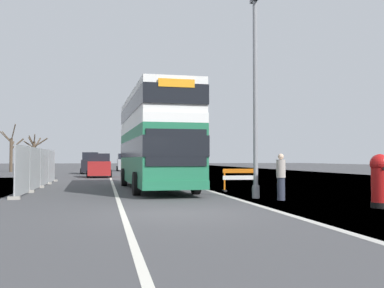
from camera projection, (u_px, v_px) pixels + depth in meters
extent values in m
cube|color=#424244|center=(175.00, 215.00, 12.45)|extent=(140.00, 280.00, 0.10)
cube|color=#B2AFA8|center=(275.00, 211.00, 13.05)|extent=(0.24, 196.00, 0.01)
cube|color=silver|center=(123.00, 215.00, 12.16)|extent=(0.16, 168.00, 0.01)
cube|color=#1E6B47|center=(155.00, 157.00, 22.21)|extent=(2.97, 11.35, 2.61)
cube|color=white|center=(155.00, 127.00, 22.26)|extent=(2.97, 11.35, 0.40)
cube|color=white|center=(155.00, 109.00, 22.29)|extent=(2.94, 11.24, 1.43)
cube|color=black|center=(155.00, 149.00, 22.22)|extent=(3.00, 11.46, 0.84)
cube|color=black|center=(155.00, 109.00, 22.29)|extent=(2.99, 11.41, 0.79)
cube|color=black|center=(176.00, 148.00, 16.72)|extent=(2.39, 0.14, 1.44)
cube|color=orange|center=(177.00, 83.00, 16.80)|extent=(1.43, 0.11, 0.32)
cube|color=#1E6B47|center=(155.00, 179.00, 22.17)|extent=(3.00, 11.46, 0.36)
cylinder|color=black|center=(136.00, 184.00, 18.47)|extent=(0.33, 1.01, 1.00)
cylinder|color=black|center=(196.00, 183.00, 19.07)|extent=(0.33, 1.01, 1.00)
cylinder|color=black|center=(124.00, 177.00, 24.88)|extent=(0.33, 1.01, 1.00)
cylinder|color=black|center=(169.00, 177.00, 25.48)|extent=(0.33, 1.01, 1.00)
cylinder|color=gray|center=(255.00, 99.00, 17.25)|extent=(0.18, 0.18, 7.83)
cylinder|color=gray|center=(256.00, 192.00, 17.12)|extent=(0.29, 0.29, 0.50)
cylinder|color=black|center=(381.00, 205.00, 13.77)|extent=(0.61, 0.61, 0.18)
cylinder|color=#B71414|center=(380.00, 183.00, 13.79)|extent=(0.56, 0.56, 1.21)
sphere|color=#B71414|center=(380.00, 164.00, 13.81)|extent=(0.63, 0.63, 0.63)
cube|color=orange|center=(240.00, 171.00, 20.84)|extent=(1.64, 0.14, 0.20)
cube|color=white|center=(240.00, 178.00, 20.83)|extent=(1.64, 0.14, 0.20)
cube|color=orange|center=(224.00, 181.00, 20.71)|extent=(0.07, 0.07, 0.97)
cube|color=black|center=(225.00, 191.00, 20.69)|extent=(0.16, 0.45, 0.08)
cube|color=orange|center=(254.00, 181.00, 20.94)|extent=(0.07, 0.07, 0.97)
cube|color=black|center=(255.00, 190.00, 20.93)|extent=(0.16, 0.45, 0.08)
cube|color=#A8AAAD|center=(23.00, 170.00, 18.24)|extent=(0.04, 3.26, 2.06)
cube|color=#A8AAAD|center=(35.00, 168.00, 21.57)|extent=(0.04, 3.26, 2.06)
cube|color=#A8AAAD|center=(44.00, 167.00, 24.90)|extent=(0.04, 3.26, 2.06)
cube|color=#A8AAAD|center=(51.00, 166.00, 28.24)|extent=(0.04, 3.26, 2.06)
cylinder|color=#939699|center=(14.00, 171.00, 16.58)|extent=(0.06, 0.06, 2.16)
cube|color=gray|center=(14.00, 198.00, 16.54)|extent=(0.44, 0.20, 0.12)
cylinder|color=#939699|center=(29.00, 169.00, 19.91)|extent=(0.06, 0.06, 2.16)
cube|color=gray|center=(29.00, 191.00, 19.87)|extent=(0.44, 0.20, 0.12)
cylinder|color=#939699|center=(40.00, 168.00, 23.24)|extent=(0.06, 0.06, 2.16)
cube|color=gray|center=(40.00, 187.00, 23.20)|extent=(0.44, 0.20, 0.12)
cylinder|color=#939699|center=(48.00, 167.00, 26.57)|extent=(0.06, 0.06, 2.16)
cube|color=gray|center=(48.00, 183.00, 26.54)|extent=(0.44, 0.20, 0.12)
cylinder|color=#939699|center=(54.00, 166.00, 29.90)|extent=(0.06, 0.06, 2.16)
cube|color=gray|center=(54.00, 181.00, 29.87)|extent=(0.44, 0.20, 0.12)
cube|color=maroon|center=(100.00, 168.00, 36.76)|extent=(1.82, 3.98, 1.16)
cube|color=black|center=(100.00, 157.00, 36.79)|extent=(1.68, 2.19, 0.65)
cylinder|color=black|center=(110.00, 173.00, 38.14)|extent=(0.20, 0.60, 0.60)
cylinder|color=black|center=(89.00, 173.00, 37.77)|extent=(0.20, 0.60, 0.60)
cylinder|color=black|center=(111.00, 174.00, 35.72)|extent=(0.20, 0.60, 0.60)
cylinder|color=black|center=(88.00, 174.00, 35.36)|extent=(0.20, 0.60, 0.60)
cube|color=black|center=(90.00, 166.00, 45.40)|extent=(1.71, 4.08, 1.27)
cube|color=black|center=(90.00, 156.00, 45.44)|extent=(1.57, 2.24, 0.77)
cylinder|color=black|center=(99.00, 170.00, 46.79)|extent=(0.20, 0.60, 0.60)
cylinder|color=black|center=(83.00, 171.00, 46.46)|extent=(0.20, 0.60, 0.60)
cylinder|color=black|center=(99.00, 171.00, 44.32)|extent=(0.20, 0.60, 0.60)
cylinder|color=black|center=(81.00, 171.00, 43.98)|extent=(0.20, 0.60, 0.60)
cube|color=gray|center=(125.00, 164.00, 55.98)|extent=(1.88, 4.40, 1.31)
cube|color=black|center=(125.00, 156.00, 56.01)|extent=(1.73, 2.42, 0.71)
cylinder|color=black|center=(132.00, 168.00, 57.48)|extent=(0.20, 0.60, 0.60)
cylinder|color=black|center=(117.00, 168.00, 57.11)|extent=(0.20, 0.60, 0.60)
cylinder|color=black|center=(133.00, 169.00, 54.81)|extent=(0.20, 0.60, 0.60)
cylinder|color=black|center=(118.00, 169.00, 54.44)|extent=(0.20, 0.60, 0.60)
cylinder|color=#4C3D2D|center=(11.00, 155.00, 51.38)|extent=(0.35, 0.35, 3.96)
cylinder|color=#4C3D2D|center=(17.00, 144.00, 51.58)|extent=(1.47, 0.22, 1.34)
cylinder|color=#4C3D2D|center=(13.00, 145.00, 51.92)|extent=(0.24, 1.10, 0.88)
cylinder|color=#4C3D2D|center=(7.00, 137.00, 51.84)|extent=(1.36, 1.18, 1.33)
cylinder|color=#4C3D2D|center=(4.00, 136.00, 51.01)|extent=(1.57, 0.76, 1.69)
cylinder|color=#4C3D2D|center=(13.00, 133.00, 50.98)|extent=(0.81, 1.29, 1.96)
cylinder|color=#4C3D2D|center=(34.00, 155.00, 62.92)|extent=(0.40, 0.40, 4.05)
cylinder|color=#4C3D2D|center=(41.00, 143.00, 62.99)|extent=(2.03, 0.58, 1.40)
cylinder|color=#4C3D2D|center=(37.00, 144.00, 63.45)|extent=(1.02, 1.07, 1.79)
cylinder|color=#4C3D2D|center=(31.00, 142.00, 63.68)|extent=(1.21, 1.81, 1.57)
cylinder|color=#4C3D2D|center=(29.00, 145.00, 62.93)|extent=(1.54, 0.38, 1.12)
cylinder|color=#4C3D2D|center=(32.00, 141.00, 62.50)|extent=(0.72, 1.06, 1.56)
cylinder|color=#4C3D2D|center=(34.00, 140.00, 62.55)|extent=(0.41, 1.11, 1.51)
cylinder|color=#2D3342|center=(281.00, 189.00, 16.28)|extent=(0.29, 0.29, 0.85)
cylinder|color=#B2A89E|center=(281.00, 169.00, 16.31)|extent=(0.34, 0.34, 0.68)
sphere|color=beige|center=(281.00, 157.00, 16.32)|extent=(0.22, 0.22, 0.22)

